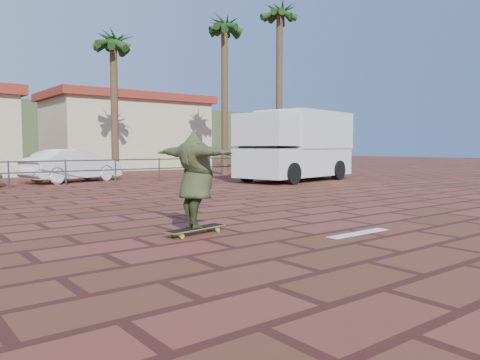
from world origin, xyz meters
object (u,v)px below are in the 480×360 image
object	(u,v)px
skateboarder	(195,180)
car_white	(73,166)
longboard	(196,229)
campervan	(296,144)

from	to	relation	value
skateboarder	car_white	distance (m)	13.64
longboard	campervan	distance (m)	13.32
campervan	car_white	world-z (taller)	campervan
campervan	longboard	bearing A→B (deg)	-153.82
longboard	skateboarder	size ratio (longest dim) A/B	0.60
campervan	car_white	xyz separation A→B (m)	(-8.01, 5.30, -0.91)
skateboarder	campervan	xyz separation A→B (m)	(10.45, 8.12, 0.67)
skateboarder	car_white	size ratio (longest dim) A/B	0.47
longboard	car_white	bearing A→B (deg)	69.70
car_white	campervan	bearing A→B (deg)	-142.21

